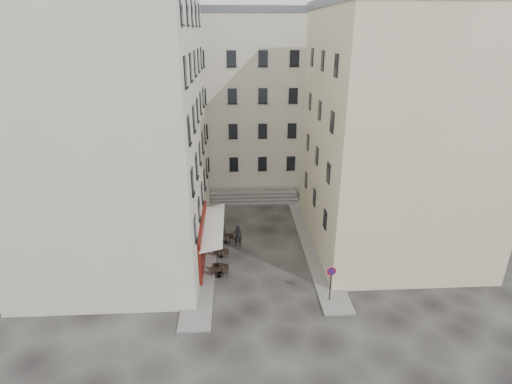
{
  "coord_description": "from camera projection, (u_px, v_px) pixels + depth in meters",
  "views": [
    {
      "loc": [
        -1.85,
        -25.75,
        16.54
      ],
      "look_at": [
        -0.22,
        4.0,
        4.39
      ],
      "focal_mm": 28.0,
      "sensor_mm": 36.0,
      "label": 1
    }
  ],
  "objects": [
    {
      "name": "bistro_table_a",
      "position": [
        219.0,
        272.0,
        28.6
      ],
      "size": [
        1.21,
        0.57,
        0.85
      ],
      "color": "black",
      "rests_on": "ground"
    },
    {
      "name": "pedestrian",
      "position": [
        238.0,
        236.0,
        32.52
      ],
      "size": [
        0.71,
        0.48,
        1.91
      ],
      "primitive_type": "imported",
      "rotation": [
        0.0,
        0.0,
        3.1
      ],
      "color": "black",
      "rests_on": "ground"
    },
    {
      "name": "building_back",
      "position": [
        242.0,
        100.0,
        44.15
      ],
      "size": [
        18.2,
        10.2,
        18.6
      ],
      "color": "beige",
      "rests_on": "ground"
    },
    {
      "name": "bistro_table_b",
      "position": [
        221.0,
        267.0,
        29.15
      ],
      "size": [
        1.17,
        0.55,
        0.82
      ],
      "color": "black",
      "rests_on": "ground"
    },
    {
      "name": "bollard_mid",
      "position": [
        220.0,
        244.0,
        32.1
      ],
      "size": [
        0.12,
        0.12,
        0.98
      ],
      "color": "black",
      "rests_on": "ground"
    },
    {
      "name": "bistro_table_c",
      "position": [
        221.0,
        253.0,
        31.09
      ],
      "size": [
        1.18,
        0.55,
        0.83
      ],
      "color": "black",
      "rests_on": "ground"
    },
    {
      "name": "building_left",
      "position": [
        113.0,
        124.0,
        28.5
      ],
      "size": [
        12.2,
        16.2,
        20.6
      ],
      "color": "beige",
      "rests_on": "ground"
    },
    {
      "name": "building_right",
      "position": [
        397.0,
        132.0,
        30.4
      ],
      "size": [
        12.2,
        14.2,
        18.6
      ],
      "color": "#C4B892",
      "rests_on": "ground"
    },
    {
      "name": "stone_steps",
      "position": [
        254.0,
        196.0,
        41.62
      ],
      "size": [
        9.0,
        3.15,
        0.8
      ],
      "color": "slate",
      "rests_on": "ground"
    },
    {
      "name": "ground",
      "position": [
        262.0,
        266.0,
        30.15
      ],
      "size": [
        90.0,
        90.0,
        0.0
      ],
      "primitive_type": "plane",
      "color": "black",
      "rests_on": "ground"
    },
    {
      "name": "bollard_near",
      "position": [
        218.0,
        268.0,
        28.86
      ],
      "size": [
        0.12,
        0.12,
        0.98
      ],
      "color": "black",
      "rests_on": "ground"
    },
    {
      "name": "no_parking_sign",
      "position": [
        331.0,
        277.0,
        25.47
      ],
      "size": [
        0.6,
        0.1,
        2.63
      ],
      "rotation": [
        0.0,
        0.0,
        -0.02
      ],
      "color": "black",
      "rests_on": "ground"
    },
    {
      "name": "sidewalk_left",
      "position": [
        205.0,
        241.0,
        33.59
      ],
      "size": [
        2.0,
        22.0,
        0.12
      ],
      "primitive_type": "cube",
      "color": "slate",
      "rests_on": "ground"
    },
    {
      "name": "bistro_table_e",
      "position": [
        216.0,
        231.0,
        34.24
      ],
      "size": [
        1.42,
        0.66,
        1.0
      ],
      "color": "black",
      "rests_on": "ground"
    },
    {
      "name": "bistro_table_d",
      "position": [
        226.0,
        238.0,
        33.25
      ],
      "size": [
        1.28,
        0.6,
        0.9
      ],
      "color": "black",
      "rests_on": "ground"
    },
    {
      "name": "bollard_far",
      "position": [
        221.0,
        225.0,
        35.33
      ],
      "size": [
        0.12,
        0.12,
        0.98
      ],
      "color": "black",
      "rests_on": "ground"
    },
    {
      "name": "sidewalk_right",
      "position": [
        313.0,
        244.0,
        33.13
      ],
      "size": [
        2.0,
        18.0,
        0.12
      ],
      "primitive_type": "cube",
      "color": "slate",
      "rests_on": "ground"
    },
    {
      "name": "cafe_storefront",
      "position": [
        204.0,
        239.0,
        30.14
      ],
      "size": [
        1.74,
        7.3,
        3.5
      ],
      "color": "#4C120A",
      "rests_on": "ground"
    }
  ]
}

